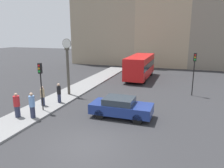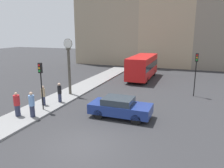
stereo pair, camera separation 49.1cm
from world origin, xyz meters
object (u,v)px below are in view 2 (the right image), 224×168
street_clock (69,66)px  pedestrian_black_jacket (60,92)px  bus_distant (143,66)px  traffic_light_near (41,76)px  pedestrian_blue_stripe (32,105)px  pedestrian_red_top (17,104)px  traffic_light_far (196,66)px  sedan_car (120,107)px  pedestrian_tan_coat (43,95)px

street_clock → pedestrian_black_jacket: size_ratio=3.17×
bus_distant → traffic_light_near: bearing=-107.7°
pedestrian_blue_stripe → pedestrian_red_top: bearing=-168.4°
traffic_light_far → pedestrian_blue_stripe: size_ratio=2.25×
pedestrian_blue_stripe → pedestrian_red_top: 1.11m
street_clock → traffic_light_near: bearing=-86.2°
sedan_car → pedestrian_black_jacket: bearing=168.9°
traffic_light_far → street_clock: street_clock is taller
pedestrian_blue_stripe → pedestrian_tan_coat: size_ratio=1.13×
bus_distant → pedestrian_blue_stripe: bearing=-105.1°
pedestrian_blue_stripe → pedestrian_black_jacket: pedestrian_blue_stripe is taller
traffic_light_near → pedestrian_black_jacket: bearing=84.7°
traffic_light_near → pedestrian_blue_stripe: traffic_light_near is taller
traffic_light_far → pedestrian_black_jacket: bearing=-149.7°
sedan_car → bus_distant: bearing=96.0°
sedan_car → pedestrian_blue_stripe: pedestrian_blue_stripe is taller
pedestrian_tan_coat → pedestrian_blue_stripe: bearing=-69.6°
sedan_car → bus_distant: bus_distant is taller
street_clock → pedestrian_blue_stripe: (0.56, -5.95, -1.80)m
pedestrian_black_jacket → sedan_car: bearing=-11.1°
traffic_light_far → pedestrian_black_jacket: size_ratio=2.46×
pedestrian_red_top → pedestrian_tan_coat: bearing=85.5°
pedestrian_black_jacket → pedestrian_tan_coat: bearing=-125.5°
sedan_car → pedestrian_tan_coat: (-6.50, 0.01, 0.19)m
sedan_car → traffic_light_far: bearing=56.3°
pedestrian_blue_stripe → pedestrian_red_top: (-1.09, -0.22, -0.04)m
street_clock → pedestrian_blue_stripe: bearing=-84.6°
traffic_light_near → pedestrian_blue_stripe: 2.27m
sedan_car → pedestrian_red_top: (-6.71, -2.60, 0.24)m
bus_distant → pedestrian_red_top: bus_distant is taller
pedestrian_blue_stripe → pedestrian_red_top: pedestrian_blue_stripe is taller
traffic_light_far → pedestrian_tan_coat: size_ratio=2.53×
bus_distant → pedestrian_tan_coat: bearing=-111.1°
bus_distant → street_clock: street_clock is taller
pedestrian_blue_stripe → pedestrian_black_jacket: 3.50m
sedan_car → street_clock: 7.44m
traffic_light_far → pedestrian_red_top: size_ratio=2.34×
pedestrian_black_jacket → pedestrian_tan_coat: 1.37m
traffic_light_near → pedestrian_black_jacket: 2.66m
pedestrian_blue_stripe → street_clock: bearing=95.4°
street_clock → pedestrian_blue_stripe: size_ratio=2.89×
bus_distant → street_clock: size_ratio=1.54×
pedestrian_black_jacket → bus_distant: bearing=70.4°
bus_distant → street_clock: 10.88m
bus_distant → pedestrian_blue_stripe: size_ratio=4.45×
traffic_light_far → pedestrian_red_top: traffic_light_far is taller
pedestrian_blue_stripe → pedestrian_tan_coat: 2.54m
traffic_light_far → pedestrian_blue_stripe: 14.39m
sedan_car → bus_distant: 13.37m
street_clock → pedestrian_black_jacket: 3.12m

